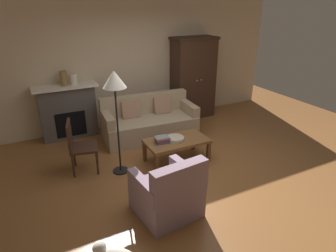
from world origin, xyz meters
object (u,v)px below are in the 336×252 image
object	(u,v)px
book_stack	(162,139)
armchair_near_left	(168,194)
mantel_vase_cream	(73,79)
armoire	(193,78)
couch	(149,122)
coffee_table	(177,143)
fruit_bowl	(175,138)
mantel_vase_bronze	(64,78)
floor_lamp	(115,86)
fireplace	(68,111)
side_chair_wooden	(78,144)

from	to	relation	value
book_stack	armchair_near_left	xyz separation A→B (m)	(-0.51, -1.24, -0.16)
mantel_vase_cream	armoire	bearing A→B (deg)	-1.24
couch	mantel_vase_cream	xyz separation A→B (m)	(-1.31, 0.73, 0.91)
coffee_table	fruit_bowl	bearing A→B (deg)	158.09
book_stack	mantel_vase_bronze	xyz separation A→B (m)	(-1.25, 1.89, 0.79)
armchair_near_left	floor_lamp	size ratio (longest dim) A/B	0.51
fruit_bowl	book_stack	world-z (taller)	book_stack
fruit_bowl	armchair_near_left	distance (m)	1.44
fireplace	coffee_table	xyz separation A→B (m)	(1.51, -1.94, -0.20)
mantel_vase_bronze	armoire	bearing A→B (deg)	-1.17
fruit_bowl	armchair_near_left	world-z (taller)	armchair_near_left
fireplace	couch	xyz separation A→B (m)	(1.49, -0.75, -0.25)
armoire	armchair_near_left	world-z (taller)	armoire
fruit_bowl	side_chair_wooden	world-z (taller)	side_chair_wooden
coffee_table	mantel_vase_cream	size ratio (longest dim) A/B	5.09
armoire	armchair_near_left	bearing A→B (deg)	-125.81
side_chair_wooden	couch	bearing A→B (deg)	25.37
mantel_vase_cream	side_chair_wooden	bearing A→B (deg)	-100.66
book_stack	floor_lamp	size ratio (longest dim) A/B	0.16
mantel_vase_cream	fruit_bowl	bearing A→B (deg)	-55.59
coffee_table	mantel_vase_cream	distance (m)	2.49
armoire	book_stack	world-z (taller)	armoire
coffee_table	mantel_vase_bronze	distance (m)	2.60
coffee_table	mantel_vase_bronze	xyz separation A→B (m)	(-1.51, 1.92, 0.90)
armoire	mantel_vase_cream	world-z (taller)	armoire
book_stack	armchair_near_left	world-z (taller)	armchair_near_left
fireplace	armchair_near_left	size ratio (longest dim) A/B	1.43
mantel_vase_cream	side_chair_wooden	distance (m)	1.67
couch	coffee_table	xyz separation A→B (m)	(0.02, -1.19, 0.05)
book_stack	mantel_vase_cream	size ratio (longest dim) A/B	1.25
armchair_near_left	side_chair_wooden	bearing A→B (deg)	116.78
couch	mantel_vase_bronze	world-z (taller)	mantel_vase_bronze
book_stack	floor_lamp	distance (m)	1.27
fireplace	armoire	xyz separation A→B (m)	(2.95, -0.08, 0.39)
coffee_table	mantel_vase_cream	xyz separation A→B (m)	(-1.33, 1.92, 0.86)
side_chair_wooden	floor_lamp	xyz separation A→B (m)	(0.60, -0.33, 0.98)
floor_lamp	mantel_vase_bronze	bearing A→B (deg)	105.40
armchair_near_left	couch	bearing A→B (deg)	72.49
fruit_bowl	side_chair_wooden	distance (m)	1.64
coffee_table	mantel_vase_bronze	size ratio (longest dim) A/B	3.84
armchair_near_left	fireplace	bearing A→B (deg)	103.11
armchair_near_left	floor_lamp	distance (m)	1.79
mantel_vase_bronze	side_chair_wooden	distance (m)	1.66
couch	mantel_vase_cream	size ratio (longest dim) A/B	9.12
book_stack	coffee_table	bearing A→B (deg)	-6.06
fruit_bowl	book_stack	xyz separation A→B (m)	(-0.24, 0.02, 0.03)
coffee_table	book_stack	distance (m)	0.29
fireplace	book_stack	world-z (taller)	fireplace
couch	mantel_vase_bronze	xyz separation A→B (m)	(-1.49, 0.73, 0.95)
fireplace	fruit_bowl	distance (m)	2.44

